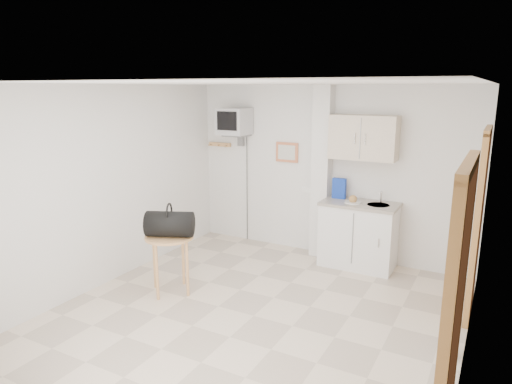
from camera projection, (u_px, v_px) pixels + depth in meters
The scene contains 7 objects.
ground at pixel (254, 316), 5.03m from camera, with size 4.50×4.50×0.00m, color beige.
room_envelope at pixel (278, 180), 4.65m from camera, with size 4.24×4.54×2.55m.
kitchenette at pixel (360, 210), 6.30m from camera, with size 1.03×0.58×2.10m.
crt_television at pixel (234, 122), 7.00m from camera, with size 0.44×0.45×2.15m.
round_table at pixel (170, 244), 5.50m from camera, with size 0.58×0.58×0.72m.
duffel_bag at pixel (170, 224), 5.41m from camera, with size 0.63×0.50×0.41m.
water_bottle at pixel (450, 340), 4.23m from camera, with size 0.13×0.13×0.38m.
Camera 1 is at (2.22, -4.02, 2.46)m, focal length 32.00 mm.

